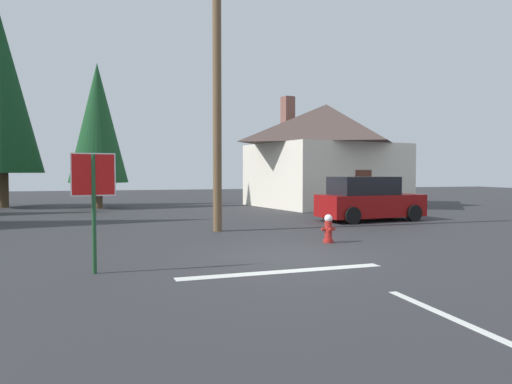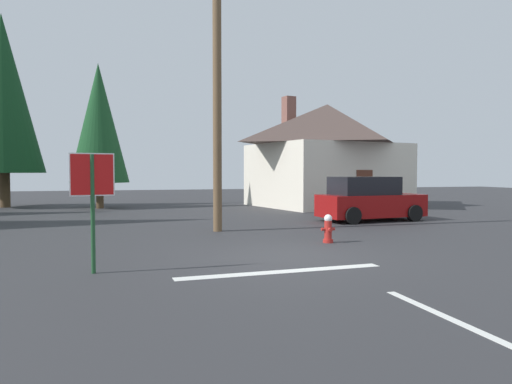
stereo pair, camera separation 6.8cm
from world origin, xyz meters
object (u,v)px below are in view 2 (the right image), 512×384
stop_sign_near (92,187)px  house (327,153)px  utility_pole (217,86)px  pine_tree_mid_left (99,123)px  fire_hydrant (328,229)px  pine_tree_tall_left (3,94)px  parked_car (369,200)px

stop_sign_near → house: 19.01m
stop_sign_near → house: house is taller
utility_pole → pine_tree_mid_left: utility_pole is taller
fire_hydrant → pine_tree_tall_left: (-11.49, 16.24, 5.68)m
fire_hydrant → utility_pole: bearing=126.9°
utility_pole → pine_tree_tall_left: size_ratio=0.87×
pine_tree_tall_left → pine_tree_mid_left: bearing=-22.6°
house → pine_tree_mid_left: (-12.17, 1.48, 1.49)m
house → stop_sign_near: bearing=-127.3°
stop_sign_near → pine_tree_tall_left: 19.94m
parked_car → pine_tree_tall_left: (-15.38, 11.42, 5.24)m
parked_car → pine_tree_mid_left: (-10.44, 9.37, 3.61)m
stop_sign_near → house: (11.50, 15.08, 1.30)m
pine_tree_tall_left → pine_tree_mid_left: (4.93, -2.05, -1.63)m
fire_hydrant → pine_tree_mid_left: (-6.56, 14.19, 4.05)m
stop_sign_near → pine_tree_tall_left: bearing=106.7°
utility_pole → pine_tree_tall_left: bearing=124.9°
fire_hydrant → house: house is taller
fire_hydrant → pine_tree_mid_left: bearing=114.8°
house → parked_car: 8.34m
fire_hydrant → house: bearing=66.2°
utility_pole → parked_car: (6.31, 1.60, -3.83)m
parked_car → pine_tree_tall_left: 19.86m
fire_hydrant → utility_pole: size_ratio=0.09×
house → parked_car: size_ratio=2.14×
pine_tree_mid_left → parked_car: bearing=-41.9°
fire_hydrant → house: size_ratio=0.08×
pine_tree_mid_left → stop_sign_near: bearing=-87.7°
stop_sign_near → parked_car: 12.17m
stop_sign_near → utility_pole: bearing=58.3°
house → parked_car: house is taller
fire_hydrant → parked_car: 6.21m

